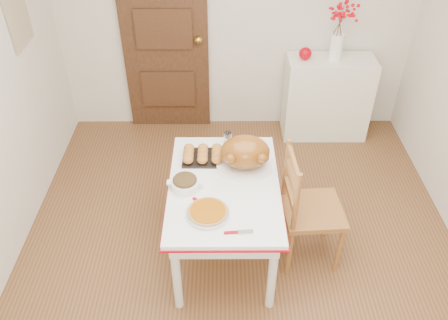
{
  "coord_description": "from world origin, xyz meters",
  "views": [
    {
      "loc": [
        -0.14,
        -2.28,
        2.82
      ],
      "look_at": [
        -0.13,
        0.18,
        0.88
      ],
      "focal_mm": 36.57,
      "sensor_mm": 36.0,
      "label": 1
    }
  ],
  "objects_px": {
    "sideboard": "(327,98)",
    "kitchen_table": "(224,219)",
    "turkey_platter": "(245,154)",
    "pumpkin_pie": "(208,212)",
    "chair_oak": "(313,208)"
  },
  "relations": [
    {
      "from": "sideboard",
      "to": "chair_oak",
      "type": "relative_size",
      "value": 0.88
    },
    {
      "from": "chair_oak",
      "to": "turkey_platter",
      "type": "bearing_deg",
      "value": 63.5
    },
    {
      "from": "sideboard",
      "to": "kitchen_table",
      "type": "bearing_deg",
      "value": -122.79
    },
    {
      "from": "pumpkin_pie",
      "to": "turkey_platter",
      "type": "bearing_deg",
      "value": 62.16
    },
    {
      "from": "turkey_platter",
      "to": "pumpkin_pie",
      "type": "relative_size",
      "value": 1.5
    },
    {
      "from": "chair_oak",
      "to": "pumpkin_pie",
      "type": "distance_m",
      "value": 0.84
    },
    {
      "from": "chair_oak",
      "to": "pumpkin_pie",
      "type": "height_order",
      "value": "chair_oak"
    },
    {
      "from": "kitchen_table",
      "to": "pumpkin_pie",
      "type": "relative_size",
      "value": 4.22
    },
    {
      "from": "sideboard",
      "to": "pumpkin_pie",
      "type": "distance_m",
      "value": 2.29
    },
    {
      "from": "kitchen_table",
      "to": "turkey_platter",
      "type": "relative_size",
      "value": 2.82
    },
    {
      "from": "kitchen_table",
      "to": "turkey_platter",
      "type": "xyz_separation_m",
      "value": [
        0.15,
        0.19,
        0.48
      ]
    },
    {
      "from": "sideboard",
      "to": "chair_oak",
      "type": "bearing_deg",
      "value": -103.8
    },
    {
      "from": "turkey_platter",
      "to": "pumpkin_pie",
      "type": "xyz_separation_m",
      "value": [
        -0.26,
        -0.49,
        -0.1
      ]
    },
    {
      "from": "kitchen_table",
      "to": "chair_oak",
      "type": "xyz_separation_m",
      "value": [
        0.65,
        -0.02,
        0.14
      ]
    },
    {
      "from": "chair_oak",
      "to": "pumpkin_pie",
      "type": "xyz_separation_m",
      "value": [
        -0.76,
        -0.28,
        0.24
      ]
    }
  ]
}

